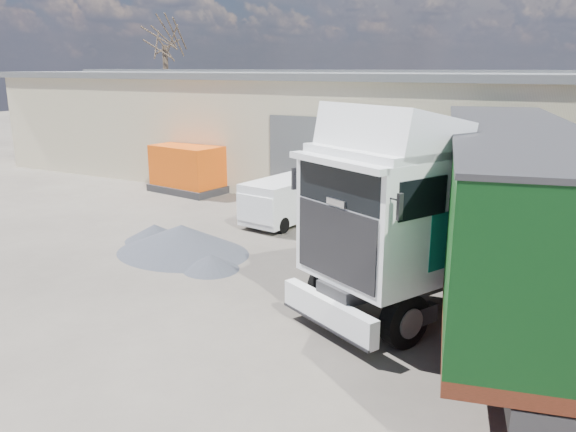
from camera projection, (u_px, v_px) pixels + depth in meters
The scene contains 8 objects.
ground at pixel (210, 293), 14.17m from camera, with size 120.00×120.00×0.00m, color black.
warehouse at pixel (295, 123), 29.85m from camera, with size 30.60×12.60×5.42m.
bare_tree at pixel (164, 30), 37.42m from camera, with size 4.00×4.00×9.60m.
tractor_unit at pixel (410, 228), 12.62m from camera, with size 5.56×7.52×4.83m.
box_trailer at pixel (508, 198), 12.97m from camera, with size 5.53×13.16×4.28m.
panel_van at pixel (286, 200), 20.47m from camera, with size 2.16×4.16×1.62m.
orange_skip at pixel (188, 172), 25.58m from camera, with size 3.66×2.58×2.12m.
gravel_heap at pixel (180, 239), 17.23m from camera, with size 5.19×4.53×0.89m.
Camera 1 is at (8.00, -10.68, 5.52)m, focal length 35.00 mm.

